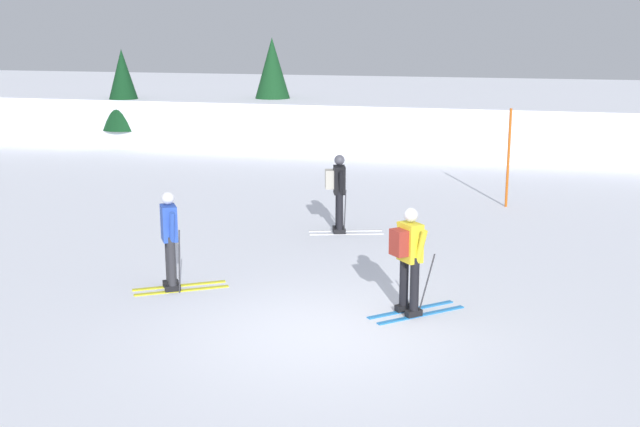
% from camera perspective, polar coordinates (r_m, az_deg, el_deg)
% --- Properties ---
extents(ground_plane, '(120.00, 120.00, 0.00)m').
position_cam_1_polar(ground_plane, '(11.90, 0.19, -8.50)').
color(ground_plane, white).
extents(far_snow_ridge, '(80.00, 7.08, 1.75)m').
position_cam_1_polar(far_snow_ridge, '(30.27, 9.13, 6.35)').
color(far_snow_ridge, white).
rests_on(far_snow_ridge, ground).
extents(skier_black, '(1.64, 0.96, 1.71)m').
position_cam_1_polar(skier_black, '(17.27, 1.30, 1.69)').
color(skier_black, silver).
rests_on(skier_black, ground).
extents(skier_yellow, '(1.42, 1.36, 1.71)m').
position_cam_1_polar(skier_yellow, '(12.41, 6.30, -3.00)').
color(skier_yellow, '#237AC6').
rests_on(skier_yellow, ground).
extents(skier_blue, '(1.55, 1.16, 1.71)m').
position_cam_1_polar(skier_blue, '(13.77, -10.56, -1.69)').
color(skier_blue, gold).
rests_on(skier_blue, ground).
extents(trail_marker_pole, '(0.06, 0.06, 2.44)m').
position_cam_1_polar(trail_marker_pole, '(20.29, 13.19, 3.83)').
color(trail_marker_pole, '#C65614').
rests_on(trail_marker_pole, ground).
extents(conifer_far_left, '(1.70, 1.70, 3.55)m').
position_cam_1_polar(conifer_far_left, '(30.66, -13.75, 8.51)').
color(conifer_far_left, '#513823').
rests_on(conifer_far_left, ground).
extents(conifer_far_right, '(1.94, 1.94, 3.96)m').
position_cam_1_polar(conifer_far_right, '(30.11, -3.39, 9.17)').
color(conifer_far_right, '#513823').
rests_on(conifer_far_right, ground).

